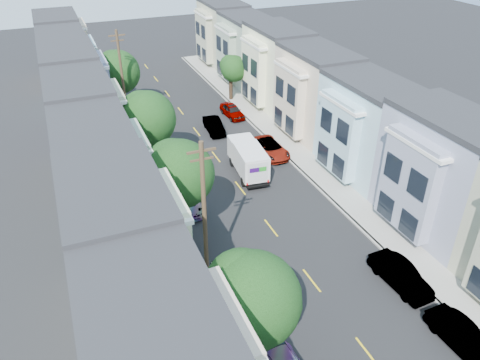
# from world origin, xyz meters

# --- Properties ---
(ground) EXTENTS (160.00, 160.00, 0.00)m
(ground) POSITION_xyz_m (0.00, 0.00, 0.00)
(ground) COLOR black
(ground) RESTS_ON ground
(road_slab) EXTENTS (12.00, 70.00, 0.02)m
(road_slab) POSITION_xyz_m (0.00, 15.00, 0.01)
(road_slab) COLOR black
(road_slab) RESTS_ON ground
(curb_left) EXTENTS (0.30, 70.00, 0.15)m
(curb_left) POSITION_xyz_m (-6.05, 15.00, 0.07)
(curb_left) COLOR gray
(curb_left) RESTS_ON ground
(curb_right) EXTENTS (0.30, 70.00, 0.15)m
(curb_right) POSITION_xyz_m (6.05, 15.00, 0.07)
(curb_right) COLOR gray
(curb_right) RESTS_ON ground
(sidewalk_left) EXTENTS (2.60, 70.00, 0.15)m
(sidewalk_left) POSITION_xyz_m (-7.35, 15.00, 0.07)
(sidewalk_left) COLOR gray
(sidewalk_left) RESTS_ON ground
(sidewalk_right) EXTENTS (2.60, 70.00, 0.15)m
(sidewalk_right) POSITION_xyz_m (7.35, 15.00, 0.07)
(sidewalk_right) COLOR gray
(sidewalk_right) RESTS_ON ground
(centerline) EXTENTS (0.12, 70.00, 0.01)m
(centerline) POSITION_xyz_m (0.00, 15.00, 0.00)
(centerline) COLOR gold
(centerline) RESTS_ON ground
(townhouse_row_left) EXTENTS (5.00, 70.00, 8.50)m
(townhouse_row_left) POSITION_xyz_m (-11.15, 15.00, 0.00)
(townhouse_row_left) COLOR #A5CFDD
(townhouse_row_left) RESTS_ON ground
(townhouse_row_right) EXTENTS (5.00, 70.00, 8.50)m
(townhouse_row_right) POSITION_xyz_m (11.15, 15.00, 0.00)
(townhouse_row_right) COLOR #A5CFDD
(townhouse_row_right) RESTS_ON ground
(tree_b) EXTENTS (4.64, 4.64, 7.36)m
(tree_b) POSITION_xyz_m (-6.30, -4.57, 5.02)
(tree_b) COLOR black
(tree_b) RESTS_ON ground
(tree_c) EXTENTS (4.70, 4.70, 7.57)m
(tree_c) POSITION_xyz_m (-6.30, 7.49, 5.19)
(tree_c) COLOR black
(tree_c) RESTS_ON ground
(tree_d) EXTENTS (4.70, 4.70, 7.67)m
(tree_d) POSITION_xyz_m (-6.30, 16.99, 5.30)
(tree_d) COLOR black
(tree_d) RESTS_ON ground
(tree_e) EXTENTS (4.70, 4.70, 7.28)m
(tree_e) POSITION_xyz_m (-6.30, 31.42, 4.91)
(tree_e) COLOR black
(tree_e) RESTS_ON ground
(tree_far_r) EXTENTS (3.10, 3.10, 5.38)m
(tree_far_r) POSITION_xyz_m (6.89, 31.04, 3.79)
(tree_far_r) COLOR black
(tree_far_r) RESTS_ON ground
(utility_pole_near) EXTENTS (1.60, 0.26, 10.00)m
(utility_pole_near) POSITION_xyz_m (-6.30, 2.00, 5.15)
(utility_pole_near) COLOR #42301E
(utility_pole_near) RESTS_ON ground
(utility_pole_far) EXTENTS (1.60, 0.26, 10.00)m
(utility_pole_far) POSITION_xyz_m (-6.30, 28.00, 5.15)
(utility_pole_far) COLOR #42301E
(utility_pole_far) RESTS_ON ground
(fedex_truck) EXTENTS (2.21, 5.73, 2.75)m
(fedex_truck) POSITION_xyz_m (1.54, 14.01, 1.54)
(fedex_truck) COLOR silver
(fedex_truck) RESTS_ON ground
(lead_sedan) EXTENTS (1.79, 4.26, 1.39)m
(lead_sedan) POSITION_xyz_m (1.68, 23.26, 0.69)
(lead_sedan) COLOR black
(lead_sedan) RESTS_ON ground
(parked_left_c) EXTENTS (2.10, 4.23, 1.22)m
(parked_left_c) POSITION_xyz_m (-4.90, 0.82, 0.61)
(parked_left_c) COLOR silver
(parked_left_c) RESTS_ON ground
(parked_left_d) EXTENTS (1.94, 4.30, 1.27)m
(parked_left_d) POSITION_xyz_m (-4.90, 10.85, 0.64)
(parked_left_d) COLOR #3A0F04
(parked_left_d) RESTS_ON ground
(parked_right_a) EXTENTS (1.63, 4.25, 1.40)m
(parked_right_a) POSITION_xyz_m (4.90, -7.46, 0.70)
(parked_right_a) COLOR #515556
(parked_right_a) RESTS_ON ground
(parked_right_b) EXTENTS (1.84, 4.55, 1.49)m
(parked_right_b) POSITION_xyz_m (4.90, -2.36, 0.74)
(parked_right_b) COLOR white
(parked_right_b) RESTS_ON ground
(parked_right_c) EXTENTS (2.39, 5.01, 1.38)m
(parked_right_c) POSITION_xyz_m (4.90, 16.47, 0.69)
(parked_right_c) COLOR black
(parked_right_c) RESTS_ON ground
(parked_right_d) EXTENTS (1.87, 4.35, 1.38)m
(parked_right_d) POSITION_xyz_m (4.90, 26.28, 0.69)
(parked_right_d) COLOR #071239
(parked_right_d) RESTS_ON ground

